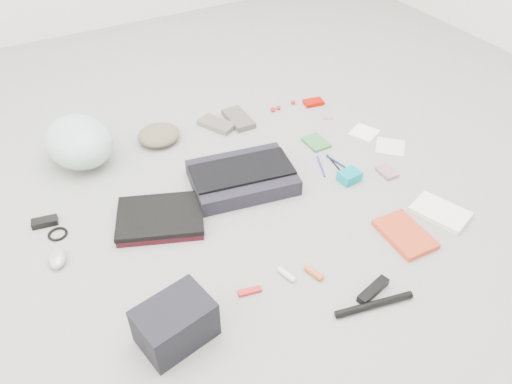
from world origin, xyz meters
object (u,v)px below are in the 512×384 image
book_red (405,234)px  accordion_wallet (349,176)px  camera_bag (175,323)px  bike_helmet (79,142)px  laptop (160,216)px  messenger_bag (242,177)px

book_red → accordion_wallet: (0.02, 0.36, 0.01)m
camera_bag → book_red: bearing=-11.9°
bike_helmet → book_red: (0.92, -1.04, -0.09)m
camera_bag → accordion_wallet: (0.91, 0.36, -0.05)m
bike_helmet → book_red: 1.39m
laptop → bike_helmet: size_ratio=0.95×
bike_helmet → camera_bag: size_ratio=1.55×
messenger_bag → book_red: 0.68m
laptop → accordion_wallet: same height
accordion_wallet → bike_helmet: bearing=139.4°
bike_helmet → book_red: size_ratio=1.57×
bike_helmet → book_red: bearing=-60.0°
camera_bag → laptop: bearing=63.5°
laptop → book_red: (0.76, -0.51, -0.02)m
messenger_bag → accordion_wallet: messenger_bag is taller
laptop → book_red: laptop is taller
messenger_bag → bike_helmet: bike_helmet is taller
camera_bag → messenger_bag: bearing=35.7°
laptop → messenger_bag: bearing=29.1°
book_red → accordion_wallet: 0.37m
laptop → book_red: bearing=-12.4°
messenger_bag → laptop: messenger_bag is taller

